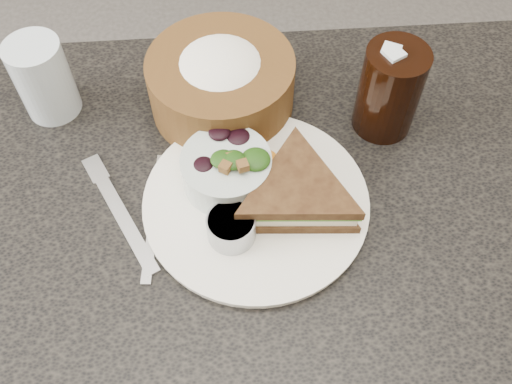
{
  "coord_description": "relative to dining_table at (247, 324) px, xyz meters",
  "views": [
    {
      "loc": [
        -0.01,
        -0.37,
        1.38
      ],
      "look_at": [
        0.02,
        0.02,
        0.78
      ],
      "focal_mm": 40.0,
      "sensor_mm": 36.0,
      "label": 1
    }
  ],
  "objects": [
    {
      "name": "sandwich",
      "position": [
        0.07,
        0.01,
        0.41
      ],
      "size": [
        0.19,
        0.19,
        0.05
      ],
      "primitive_type": null,
      "rotation": [
        0.0,
        0.0,
        -0.07
      ],
      "color": "#4F351C",
      "rests_on": "dinner_plate"
    },
    {
      "name": "orange_wedge",
      "position": [
        0.02,
        0.07,
        0.4
      ],
      "size": [
        0.1,
        0.1,
        0.03
      ],
      "primitive_type": "cone",
      "rotation": [
        0.0,
        0.0,
        0.72
      ],
      "color": "orange",
      "rests_on": "dinner_plate"
    },
    {
      "name": "fork",
      "position": [
        -0.15,
        0.01,
        0.38
      ],
      "size": [
        0.1,
        0.17,
        0.0
      ],
      "primitive_type": "cube",
      "rotation": [
        0.0,
        0.0,
        0.47
      ],
      "color": "#B4B4B5",
      "rests_on": "dining_table"
    },
    {
      "name": "knife",
      "position": [
        -0.11,
        0.01,
        0.38
      ],
      "size": [
        0.03,
        0.19,
        0.0
      ],
      "primitive_type": "cube",
      "rotation": [
        0.0,
        0.0,
        -0.09
      ],
      "color": "#B1B1B1",
      "rests_on": "dining_table"
    },
    {
      "name": "bread_basket",
      "position": [
        -0.02,
        0.2,
        0.43
      ],
      "size": [
        0.26,
        0.26,
        0.12
      ],
      "primitive_type": null,
      "rotation": [
        0.0,
        0.0,
        0.33
      ],
      "color": "brown",
      "rests_on": "dining_table"
    },
    {
      "name": "water_glass",
      "position": [
        -0.26,
        0.21,
        0.43
      ],
      "size": [
        0.08,
        0.08,
        0.12
      ],
      "primitive_type": "cylinder",
      "rotation": [
        0.0,
        0.0,
        0.05
      ],
      "color": "silver",
      "rests_on": "dining_table"
    },
    {
      "name": "floor",
      "position": [
        0.0,
        0.0,
        -0.38
      ],
      "size": [
        6.0,
        6.0,
        0.0
      ],
      "primitive_type": "plane",
      "color": "#625F5C",
      "rests_on": "ground"
    },
    {
      "name": "cola_glass",
      "position": [
        0.21,
        0.15,
        0.45
      ],
      "size": [
        0.09,
        0.09,
        0.14
      ],
      "primitive_type": null,
      "rotation": [
        0.0,
        0.0,
        0.11
      ],
      "color": "black",
      "rests_on": "dining_table"
    },
    {
      "name": "salad_bowl",
      "position": [
        -0.02,
        0.05,
        0.42
      ],
      "size": [
        0.15,
        0.15,
        0.07
      ],
      "primitive_type": null,
      "rotation": [
        0.0,
        0.0,
        -0.38
      ],
      "color": "#B3C3BD",
      "rests_on": "dinner_plate"
    },
    {
      "name": "dining_table",
      "position": [
        0.0,
        0.0,
        0.0
      ],
      "size": [
        1.0,
        0.7,
        0.75
      ],
      "primitive_type": "cube",
      "color": "black",
      "rests_on": "floor"
    },
    {
      "name": "dinner_plate",
      "position": [
        0.02,
        0.02,
        0.38
      ],
      "size": [
        0.29,
        0.29,
        0.01
      ],
      "primitive_type": "cylinder",
      "color": "white",
      "rests_on": "dining_table"
    },
    {
      "name": "dressing_ramekin",
      "position": [
        -0.01,
        -0.03,
        0.41
      ],
      "size": [
        0.07,
        0.07,
        0.04
      ],
      "primitive_type": "cylinder",
      "rotation": [
        0.0,
        0.0,
        -0.27
      ],
      "color": "#95999F",
      "rests_on": "dinner_plate"
    }
  ]
}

